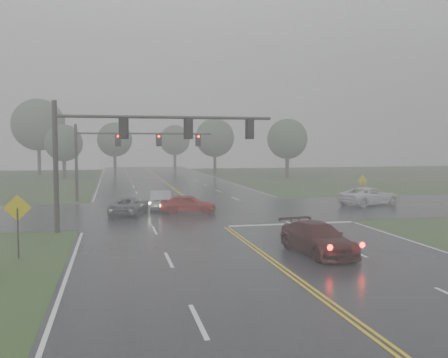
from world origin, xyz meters
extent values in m
plane|color=#2B451D|center=(0.00, 0.00, 0.00)|extent=(180.00, 180.00, 0.00)
cube|color=black|center=(0.00, 20.00, 0.00)|extent=(18.00, 160.00, 0.02)
cube|color=black|center=(0.00, 22.00, 0.00)|extent=(120.00, 14.00, 0.02)
cube|color=silver|center=(4.50, 14.40, 0.00)|extent=(8.50, 0.50, 0.01)
imported|color=#320909|center=(2.57, 5.71, 0.00)|extent=(2.66, 5.32, 1.48)
imported|color=#9E120E|center=(-1.40, 20.82, 0.00)|extent=(4.52, 2.76, 1.44)
imported|color=#A7A9AF|center=(-3.21, 23.81, 0.00)|extent=(2.04, 4.78, 1.53)
imported|color=#575A5F|center=(-5.77, 21.40, 0.00)|extent=(3.42, 5.16, 1.32)
imported|color=white|center=(14.57, 22.65, 0.00)|extent=(6.05, 4.16, 1.54)
cylinder|color=black|center=(-10.20, 14.56, 3.91)|extent=(0.30, 0.30, 7.81)
cylinder|color=black|center=(-10.20, 14.56, 6.94)|extent=(0.20, 0.20, 0.87)
cylinder|color=black|center=(-3.60, 14.56, 6.89)|extent=(13.20, 0.20, 0.20)
cube|color=black|center=(-6.24, 14.56, 6.24)|extent=(0.37, 0.30, 1.14)
cube|color=black|center=(-6.24, 14.74, 6.24)|extent=(0.60, 0.03, 1.36)
cube|color=black|center=(-2.28, 14.56, 6.24)|extent=(0.37, 0.30, 1.14)
cube|color=black|center=(-2.28, 14.74, 6.24)|extent=(0.60, 0.03, 1.36)
cube|color=black|center=(1.68, 14.56, 6.24)|extent=(0.37, 0.30, 1.14)
cube|color=black|center=(1.68, 14.74, 6.24)|extent=(0.60, 0.03, 1.36)
cylinder|color=black|center=(-10.20, 31.20, 3.54)|extent=(0.28, 0.28, 7.07)
cylinder|color=black|center=(-10.20, 31.20, 6.29)|extent=(0.18, 0.18, 0.79)
cylinder|color=black|center=(-3.91, 31.20, 6.24)|extent=(12.58, 0.18, 0.18)
cube|color=black|center=(-6.43, 31.20, 5.65)|extent=(0.33, 0.28, 1.03)
cube|color=black|center=(-6.43, 31.36, 5.65)|extent=(0.54, 0.03, 1.23)
cylinder|color=#FF0C05|center=(-6.43, 31.05, 5.97)|extent=(0.22, 0.06, 0.22)
cube|color=black|center=(-2.65, 31.20, 5.65)|extent=(0.33, 0.28, 1.03)
cube|color=black|center=(-2.65, 31.36, 5.65)|extent=(0.54, 0.03, 1.23)
cylinder|color=#FF0C05|center=(-2.65, 31.05, 5.97)|extent=(0.22, 0.06, 0.22)
cube|color=black|center=(1.12, 31.20, 5.65)|extent=(0.33, 0.28, 1.03)
cube|color=black|center=(1.12, 31.36, 5.65)|extent=(0.54, 0.03, 1.23)
cylinder|color=#FF0C05|center=(1.12, 31.05, 5.97)|extent=(0.22, 0.06, 0.22)
cylinder|color=black|center=(-11.18, 7.81, 1.17)|extent=(0.08, 0.08, 2.34)
cube|color=gold|center=(-11.18, 7.84, 2.34)|extent=(1.23, 0.08, 1.23)
cylinder|color=black|center=(14.79, 24.29, 1.00)|extent=(0.07, 0.07, 2.00)
cube|color=gold|center=(14.79, 24.32, 2.00)|extent=(1.05, 0.11, 1.05)
cylinder|color=#362A23|center=(-14.16, 62.60, 1.58)|extent=(0.53, 0.53, 3.15)
sphere|color=#384F35|center=(-14.16, 62.60, 5.43)|extent=(5.60, 5.60, 5.60)
cylinder|color=#362A23|center=(9.89, 66.44, 1.84)|extent=(0.52, 0.52, 3.68)
sphere|color=#384F35|center=(9.89, 66.44, 6.33)|extent=(6.54, 6.54, 6.54)
cylinder|color=#362A23|center=(-6.60, 76.62, 1.76)|extent=(0.54, 0.54, 3.53)
sphere|color=#384F35|center=(-6.60, 76.62, 6.07)|extent=(6.27, 6.27, 6.27)
cylinder|color=#362A23|center=(19.50, 57.23, 1.76)|extent=(0.62, 0.62, 3.53)
sphere|color=#384F35|center=(19.50, 57.23, 6.07)|extent=(6.27, 6.27, 6.27)
cylinder|color=#362A23|center=(-19.15, 73.02, 2.47)|extent=(0.59, 0.59, 4.95)
sphere|color=#384F35|center=(-19.15, 73.02, 8.52)|extent=(8.80, 8.80, 8.80)
cylinder|color=#362A23|center=(5.65, 87.48, 1.77)|extent=(0.58, 0.58, 3.54)
sphere|color=#384F35|center=(5.65, 87.48, 6.09)|extent=(6.29, 6.29, 6.29)
camera|label=1|loc=(-6.88, -16.22, 5.24)|focal=40.00mm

